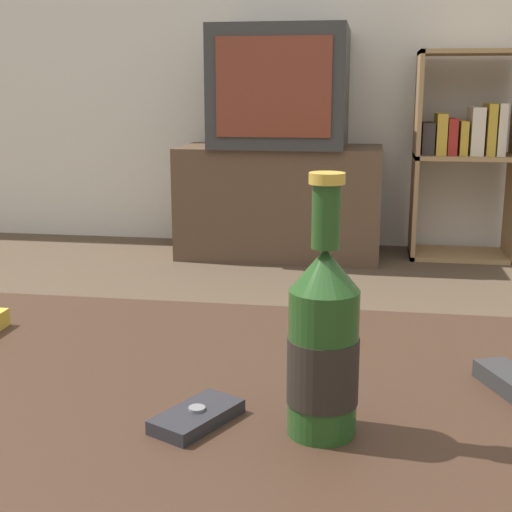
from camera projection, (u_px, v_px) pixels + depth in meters
The scene contains 6 objects.
coffee_table at pixel (202, 469), 0.73m from camera, with size 1.38×0.77×0.46m.
tv_stand at pixel (280, 201), 3.41m from camera, with size 0.95×0.46×0.52m.
television at pixel (281, 87), 3.29m from camera, with size 0.61×0.53×0.54m.
bookshelf at pixel (465, 148), 3.31m from camera, with size 0.47×0.30×0.96m.
beer_bottle at pixel (323, 344), 0.66m from camera, with size 0.07×0.07×0.25m.
cell_phone at pixel (200, 417), 0.70m from camera, with size 0.09×0.11×0.02m.
Camera 1 is at (0.16, -0.64, 0.78)m, focal length 50.00 mm.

